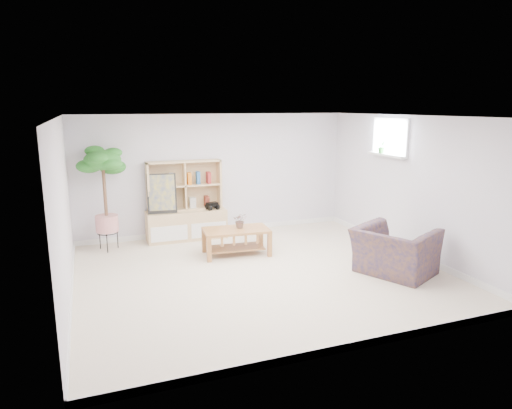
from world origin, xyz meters
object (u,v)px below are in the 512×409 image
object	(u,v)px
storage_unit	(186,201)
armchair	(395,248)
coffee_table	(236,242)
floor_tree	(105,199)

from	to	relation	value
storage_unit	armchair	size ratio (longest dim) A/B	1.36
coffee_table	armchair	world-z (taller)	armchair
floor_tree	armchair	size ratio (longest dim) A/B	1.68
coffee_table	storage_unit	bearing A→B (deg)	121.27
storage_unit	floor_tree	size ratio (longest dim) A/B	0.81
storage_unit	coffee_table	world-z (taller)	storage_unit
storage_unit	coffee_table	distance (m)	1.48
floor_tree	armchair	world-z (taller)	floor_tree
coffee_table	floor_tree	bearing A→B (deg)	158.32
floor_tree	armchair	distance (m)	4.97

